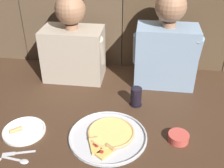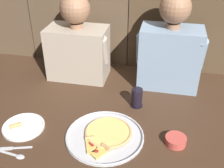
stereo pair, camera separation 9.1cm
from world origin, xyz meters
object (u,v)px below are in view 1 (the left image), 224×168
(diner_left, at_px, (73,42))
(diner_right, at_px, (167,44))
(drinking_glass, at_px, (136,97))
(pizza_tray, at_px, (109,135))
(dinner_plate, at_px, (24,131))
(dipping_bowl, at_px, (178,137))

(diner_left, height_order, diner_right, diner_right)
(drinking_glass, bearing_deg, pizza_tray, -111.89)
(pizza_tray, xyz_separation_m, diner_right, (0.29, 0.57, 0.27))
(drinking_glass, bearing_deg, dinner_plate, -150.22)
(dinner_plate, relative_size, diner_left, 0.38)
(dinner_plate, height_order, drinking_glass, drinking_glass)
(pizza_tray, height_order, dipping_bowl, dipping_bowl)
(pizza_tray, distance_m, diner_left, 0.70)
(diner_left, bearing_deg, pizza_tray, -61.12)
(pizza_tray, relative_size, diner_left, 0.69)
(dinner_plate, bearing_deg, dipping_bowl, 2.96)
(diner_right, bearing_deg, pizza_tray, -116.41)
(dinner_plate, height_order, dipping_bowl, dipping_bowl)
(diner_right, bearing_deg, dinner_plate, -140.61)
(drinking_glass, relative_size, diner_left, 0.20)
(dinner_plate, distance_m, dipping_bowl, 0.79)
(dinner_plate, relative_size, dipping_bowl, 2.12)
(drinking_glass, distance_m, diner_left, 0.56)
(drinking_glass, xyz_separation_m, dipping_bowl, (0.23, -0.28, -0.03))
(dinner_plate, bearing_deg, diner_left, 78.13)
(dinner_plate, relative_size, diner_right, 0.36)
(dipping_bowl, bearing_deg, drinking_glass, 129.22)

